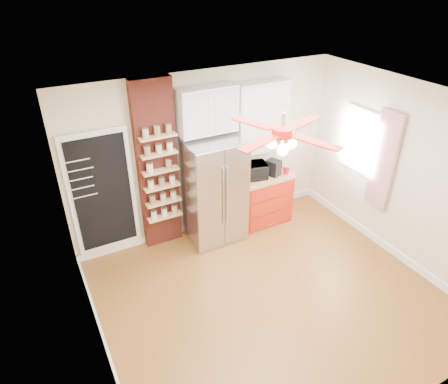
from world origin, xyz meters
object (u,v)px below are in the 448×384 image
red_cabinet (262,197)px  pantry_jar_oats (150,168)px  toaster_oven (252,171)px  coffee_maker (273,168)px  ceiling_fan (283,133)px  canister_left (286,170)px  fridge (214,191)px

red_cabinet → pantry_jar_oats: 2.18m
toaster_oven → coffee_maker: 0.38m
ceiling_fan → canister_left: bearing=50.2°
fridge → red_cabinet: (0.97, 0.05, -0.42)m
toaster_oven → pantry_jar_oats: (-1.70, 0.09, 0.41)m
fridge → toaster_oven: 0.75m
fridge → coffee_maker: size_ratio=6.46×
ceiling_fan → canister_left: (1.29, 1.55, -1.46)m
canister_left → fridge: bearing=176.4°
coffee_maker → canister_left: coffee_maker is taller
coffee_maker → pantry_jar_oats: 2.12m
toaster_oven → canister_left: 0.62m
ceiling_fan → canister_left: size_ratio=11.04×
coffee_maker → canister_left: (0.23, -0.06, -0.07)m
fridge → pantry_jar_oats: fridge is taller
red_cabinet → ceiling_fan: bearing=-118.7°
canister_left → toaster_oven: bearing=167.6°
ceiling_fan → red_cabinet: bearing=61.3°
toaster_oven → ceiling_fan: bearing=-98.1°
red_cabinet → toaster_oven: bearing=-179.6°
toaster_oven → coffee_maker: size_ratio=1.75×
fridge → canister_left: fridge is taller
red_cabinet → pantry_jar_oats: (-1.93, 0.09, 0.99)m
fridge → canister_left: (1.34, -0.08, 0.09)m
red_cabinet → pantry_jar_oats: bearing=177.4°
red_cabinet → canister_left: canister_left is taller
canister_left → pantry_jar_oats: 2.36m
fridge → canister_left: size_ratio=13.80×
canister_left → ceiling_fan: bearing=-129.8°
ceiling_fan → pantry_jar_oats: 2.26m
fridge → coffee_maker: 1.12m
red_cabinet → pantry_jar_oats: pantry_jar_oats is taller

